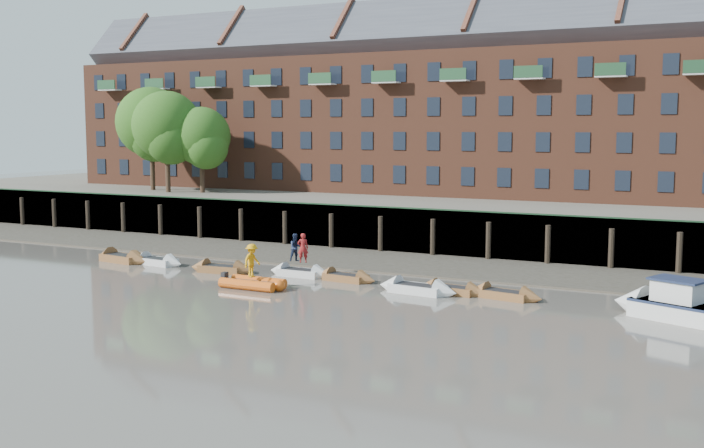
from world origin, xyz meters
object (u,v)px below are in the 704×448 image
Objects in this scene: rowboat_7 at (505,295)px; person_rower_a at (303,248)px; rowboat_1 at (157,261)px; rowboat_3 at (300,273)px; rowboat_0 at (122,258)px; rowboat_4 at (346,278)px; rowboat_6 at (452,290)px; rowboat_5 at (417,289)px; rowboat_2 at (222,269)px; person_rower_b at (296,247)px; motor_launch at (665,304)px; rib_tender at (255,283)px; person_rib_crew at (252,261)px.

person_rower_a is at bearing -174.48° from rowboat_7.
rowboat_1 is 1.03× the size of rowboat_3.
rowboat_0 is 1.20× the size of rowboat_4.
rowboat_4 is at bearing 179.66° from rowboat_6.
rowboat_1 is 13.64m from rowboat_4.
person_rower_a is (-3.01, 0.26, 1.51)m from rowboat_4.
rowboat_5 is at bearing 6.79° from rowboat_0.
rowboat_5 is 4.69m from rowboat_7.
rowboat_2 is (5.48, -0.49, 0.00)m from rowboat_1.
rowboat_6 is at bearing -169.73° from rowboat_7.
rowboat_1 is 2.56× the size of person_rower_b.
rowboat_0 is 12.98m from person_rower_b.
motor_launch reaches higher than rowboat_1.
rowboat_7 is at bearing 143.60° from person_rower_a.
person_rower_a reaches higher than rowboat_7.
person_rower_a is at bearing 84.86° from rib_tender.
rowboat_5 reaches higher than rowboat_1.
person_rib_crew is (9.93, -3.80, 1.33)m from rowboat_1.
motor_launch is at bearing 3.37° from rowboat_7.
rowboat_2 is 1.03× the size of rowboat_7.
rib_tender is 2.12× the size of person_rower_a.
rowboat_0 is 1.16× the size of rowboat_3.
rowboat_7 is at bearing 6.06° from rowboat_6.
rowboat_0 reaches higher than rowboat_4.
rowboat_3 is at bearing 9.11° from rowboat_1.
rowboat_0 is at bearing 171.94° from rowboat_2.
rowboat_0 is at bearing -176.37° from rowboat_5.
person_rower_a reaches higher than rowboat_3.
person_rib_crew is (4.45, -3.31, 1.32)m from rowboat_2.
rib_tender is at bearing -96.28° from person_rib_crew.
person_rib_crew is at bearing 28.84° from motor_launch.
rowboat_1 reaches higher than rowboat_4.
rowboat_1 is at bearing 75.70° from person_rib_crew.
rowboat_5 is at bearing -152.17° from rowboat_6.
person_rower_a is at bearing 179.93° from rowboat_6.
rib_tender is 2.22× the size of person_rower_b.
person_rib_crew reaches higher than rowboat_0.
person_rib_crew reaches higher than rowboat_6.
rowboat_5 is (5.07, -1.41, 0.03)m from rowboat_4.
rowboat_2 is at bearing 146.07° from person_rower_b.
rib_tender is (10.15, -3.85, 0.07)m from rowboat_1.
rowboat_3 is (10.47, 0.56, -0.00)m from rowboat_1.
rowboat_3 is 12.89m from rowboat_7.
person_rower_b is (10.01, 0.83, 1.46)m from rowboat_1.
person_rib_crew is (-8.78, -2.78, 1.31)m from rowboat_5.
person_rower_b is at bearing 92.46° from rib_tender.
rowboat_4 is at bearing -2.18° from rowboat_3.
person_rower_a reaches higher than rib_tender.
rowboat_6 is (20.43, -0.31, -0.01)m from rowboat_1.
rowboat_5 is 2.80× the size of person_rower_b.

